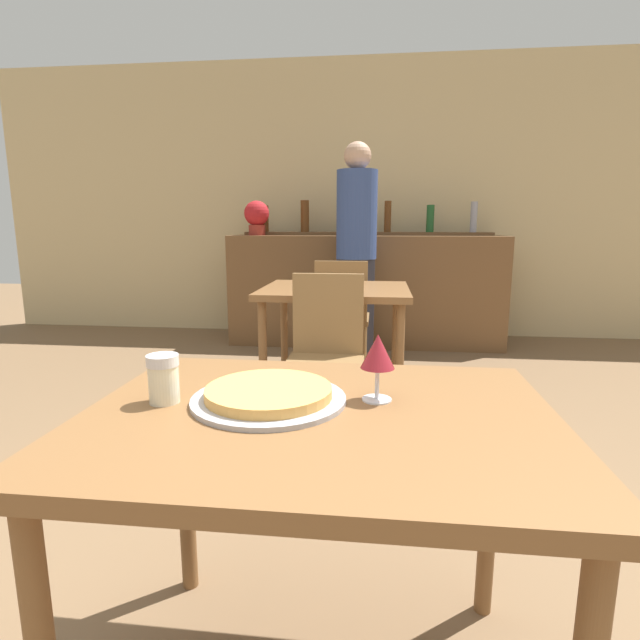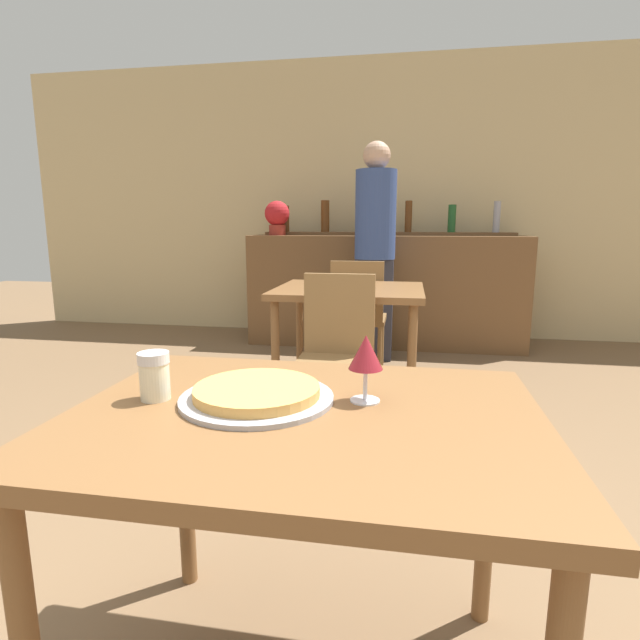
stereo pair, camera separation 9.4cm
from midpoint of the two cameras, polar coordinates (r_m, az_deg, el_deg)
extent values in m
cube|color=#D1B784|center=(5.35, 4.98, 13.45)|extent=(8.00, 0.05, 2.80)
cube|color=brown|center=(1.13, -2.56, -11.36)|extent=(1.05, 0.79, 0.04)
cylinder|color=brown|center=(1.71, -16.75, -17.62)|extent=(0.05, 0.05, 0.71)
cylinder|color=brown|center=(1.62, 17.15, -19.46)|extent=(0.05, 0.05, 0.71)
cube|color=brown|center=(3.13, 0.92, 3.37)|extent=(0.91, 0.79, 0.04)
cylinder|color=brown|center=(2.95, -7.44, -4.81)|extent=(0.05, 0.05, 0.73)
cylinder|color=brown|center=(2.87, 8.12, -5.30)|extent=(0.05, 0.05, 0.73)
cylinder|color=brown|center=(3.58, -4.86, -1.96)|extent=(0.05, 0.05, 0.73)
cylinder|color=brown|center=(3.51, 7.88, -2.28)|extent=(0.05, 0.05, 0.73)
cube|color=brown|center=(4.88, 4.62, 3.42)|extent=(2.60, 0.56, 1.05)
cube|color=brown|center=(4.98, 4.78, 9.81)|extent=(2.39, 0.24, 0.03)
cylinder|color=#5B3314|center=(5.12, -6.88, 11.41)|extent=(0.08, 0.08, 0.26)
cylinder|color=#5B3314|center=(5.04, -2.29, 11.77)|extent=(0.08, 0.08, 0.31)
cylinder|color=maroon|center=(4.99, 2.42, 11.49)|extent=(0.08, 0.08, 0.26)
cylinder|color=#5B3314|center=(4.98, 7.20, 11.65)|extent=(0.07, 0.07, 0.30)
cylinder|color=#1E5123|center=(4.99, 11.95, 11.27)|extent=(0.07, 0.07, 0.26)
cylinder|color=#9999A3|center=(5.05, 16.65, 11.21)|extent=(0.06, 0.06, 0.29)
cube|color=olive|center=(2.56, -0.55, -5.19)|extent=(0.40, 0.40, 0.04)
cube|color=olive|center=(2.68, -0.08, 0.71)|extent=(0.38, 0.04, 0.43)
cylinder|color=olive|center=(2.51, -4.98, -11.25)|extent=(0.03, 0.03, 0.43)
cylinder|color=olive|center=(2.46, 2.95, -11.63)|extent=(0.03, 0.03, 0.43)
cylinder|color=olive|center=(2.82, -3.58, -8.68)|extent=(0.03, 0.03, 0.43)
cylinder|color=olive|center=(2.78, 3.42, -8.95)|extent=(0.03, 0.03, 0.43)
cube|color=olive|center=(3.81, 1.88, 0.15)|extent=(0.40, 0.40, 0.04)
cube|color=olive|center=(3.59, 1.66, 3.30)|extent=(0.38, 0.04, 0.43)
cylinder|color=olive|center=(4.01, 4.49, -2.73)|extent=(0.03, 0.03, 0.43)
cylinder|color=olive|center=(4.04, -0.34, -2.60)|extent=(0.03, 0.03, 0.43)
cylinder|color=olive|center=(3.68, 4.27, -3.97)|extent=(0.03, 0.03, 0.43)
cylinder|color=olive|center=(3.71, -0.99, -3.82)|extent=(0.03, 0.03, 0.43)
cylinder|color=#A3A3A8|center=(1.19, -8.15, -8.98)|extent=(0.36, 0.36, 0.01)
cylinder|color=gold|center=(1.18, -8.17, -8.16)|extent=(0.30, 0.30, 0.02)
cylinder|color=beige|center=(1.23, -19.52, -6.92)|extent=(0.07, 0.07, 0.09)
cylinder|color=silver|center=(1.22, -19.69, -4.37)|extent=(0.07, 0.07, 0.02)
cube|color=#2D2D38|center=(4.32, 3.45, 1.25)|extent=(0.32, 0.18, 0.87)
cylinder|color=#33477F|center=(4.26, 3.58, 11.89)|extent=(0.34, 0.34, 0.73)
sphere|color=tan|center=(4.30, 3.66, 18.24)|extent=(0.22, 0.22, 0.22)
cylinder|color=silver|center=(1.19, 4.24, -9.05)|extent=(0.07, 0.07, 0.00)
cylinder|color=silver|center=(1.18, 4.27, -7.25)|extent=(0.01, 0.01, 0.07)
cone|color=maroon|center=(1.16, 4.33, -3.60)|extent=(0.08, 0.08, 0.08)
cylinder|color=maroon|center=(4.94, -7.76, 10.15)|extent=(0.16, 0.16, 0.10)
sphere|color=red|center=(4.94, -7.81, 11.98)|extent=(0.24, 0.24, 0.24)
camera|label=1|loc=(0.05, -91.65, -0.32)|focal=28.00mm
camera|label=2|loc=(0.05, 88.35, 0.32)|focal=28.00mm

